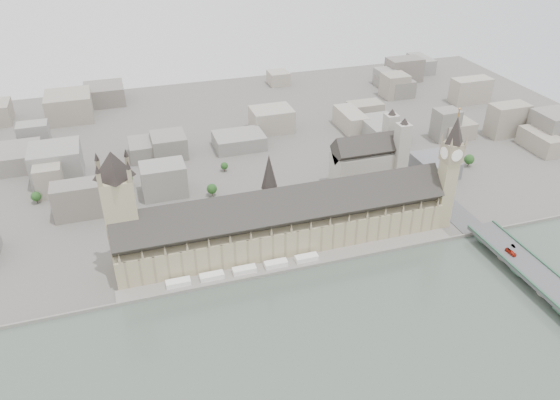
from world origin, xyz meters
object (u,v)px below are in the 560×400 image
object	(u,v)px
palace_of_westminster	(284,222)
elizabeth_tower	(450,165)
car_silver	(513,246)
victoria_tower	(120,208)
westminster_bridge	(540,282)
red_bus_north	(511,252)
westminster_abbey	(369,160)

from	to	relation	value
palace_of_westminster	elizabeth_tower	world-z (taller)	elizabeth_tower
elizabeth_tower	car_silver	world-z (taller)	elizabeth_tower
palace_of_westminster	victoria_tower	size ratio (longest dim) A/B	2.65
palace_of_westminster	car_silver	size ratio (longest dim) A/B	64.92
westminster_bridge	red_bus_north	xyz separation A→B (m)	(-3.58, 30.09, 6.51)
red_bus_north	car_silver	world-z (taller)	red_bus_north
victoria_tower	elizabeth_tower	bearing A→B (deg)	-3.96
elizabeth_tower	red_bus_north	size ratio (longest dim) A/B	10.78
elizabeth_tower	westminster_abbey	size ratio (longest dim) A/B	1.58
westminster_bridge	red_bus_north	bearing A→B (deg)	96.79
palace_of_westminster	westminster_bridge	distance (m)	195.05
palace_of_westminster	westminster_bridge	world-z (taller)	palace_of_westminster
elizabeth_tower	victoria_tower	distance (m)	260.64
victoria_tower	westminster_bridge	bearing A→B (deg)	-21.78
westminster_bridge	westminster_abbey	xyz separation A→B (m)	(-51.08, 182.50, 19.96)
elizabeth_tower	red_bus_north	xyz separation A→B (m)	(20.42, -65.41, -46.45)
victoria_tower	red_bus_north	bearing A→B (deg)	-16.57
westminster_abbey	red_bus_north	bearing A→B (deg)	-72.69
palace_of_westminster	victoria_tower	distance (m)	126.41
palace_of_westminster	westminster_bridge	size ratio (longest dim) A/B	0.82
westminster_bridge	car_silver	bearing A→B (deg)	82.82
car_silver	victoria_tower	bearing A→B (deg)	167.90
palace_of_westminster	car_silver	world-z (taller)	palace_of_westminster
westminster_bridge	elizabeth_tower	bearing A→B (deg)	104.11
palace_of_westminster	victoria_tower	xyz separation A→B (m)	(-122.00, 6.30, 32.50)
westminster_abbey	red_bus_north	world-z (taller)	westminster_abbey
elizabeth_tower	westminster_abbey	world-z (taller)	elizabeth_tower
palace_of_westminster	red_bus_north	world-z (taller)	palace_of_westminster
palace_of_westminster	westminster_abbey	world-z (taller)	westminster_abbey
westminster_bridge	car_silver	world-z (taller)	car_silver
westminster_abbey	red_bus_north	xyz separation A→B (m)	(47.49, -152.41, -13.44)
red_bus_north	car_silver	bearing A→B (deg)	37.32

